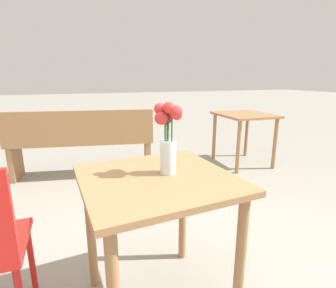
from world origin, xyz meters
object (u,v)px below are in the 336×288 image
object	(u,v)px
table_front	(157,202)
table_back	(244,123)
bench_near	(82,141)
flower_vase	(168,138)

from	to	relation	value
table_front	table_back	size ratio (longest dim) A/B	0.98
table_front	bench_near	size ratio (longest dim) A/B	0.44
table_front	bench_near	distance (m)	2.16
table_front	flower_vase	size ratio (longest dim) A/B	2.14
flower_vase	table_back	bearing A→B (deg)	45.71
flower_vase	table_front	bearing A→B (deg)	-159.97
flower_vase	bench_near	bearing A→B (deg)	99.46
flower_vase	bench_near	distance (m)	2.19
flower_vase	table_back	world-z (taller)	flower_vase
table_front	flower_vase	xyz separation A→B (m)	(0.06, 0.02, 0.32)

